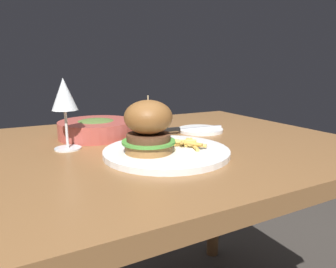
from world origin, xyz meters
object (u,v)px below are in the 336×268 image
(bread_plate, at_px, (200,130))
(table_knife, at_px, (187,129))
(burger_sandwich, at_px, (148,126))
(wine_glass, at_px, (64,97))
(main_plate, at_px, (167,152))
(soup_bowl, at_px, (96,128))

(bread_plate, bearing_deg, table_knife, 174.73)
(burger_sandwich, relative_size, wine_glass, 0.72)
(wine_glass, height_order, table_knife, wine_glass)
(burger_sandwich, distance_m, table_knife, 0.31)
(main_plate, relative_size, table_knife, 1.43)
(bread_plate, distance_m, table_knife, 0.05)
(wine_glass, bearing_deg, main_plate, -39.06)
(main_plate, relative_size, soup_bowl, 1.36)
(wine_glass, relative_size, table_knife, 0.85)
(burger_sandwich, height_order, bread_plate, burger_sandwich)
(bread_plate, relative_size, soup_bowl, 0.66)
(table_knife, distance_m, soup_bowl, 0.29)
(main_plate, height_order, wine_glass, wine_glass)
(burger_sandwich, height_order, table_knife, burger_sandwich)
(burger_sandwich, relative_size, table_knife, 0.62)
(main_plate, relative_size, burger_sandwich, 2.32)
(main_plate, xyz_separation_m, soup_bowl, (-0.10, 0.27, 0.02))
(wine_glass, xyz_separation_m, bread_plate, (0.43, 0.02, -0.13))
(main_plate, bearing_deg, bread_plate, 39.80)
(wine_glass, xyz_separation_m, table_knife, (0.38, 0.03, -0.12))
(main_plate, bearing_deg, table_knife, 47.58)
(main_plate, bearing_deg, burger_sandwich, -177.32)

